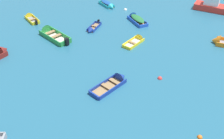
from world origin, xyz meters
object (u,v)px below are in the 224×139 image
at_px(rowboat_yellow_foreground_center, 30,18).
at_px(rowboat_orange_far_left, 223,42).
at_px(rowboat_turquoise_distant_center, 108,5).
at_px(mooring_buoy_far_field, 160,79).
at_px(rowboat_blue_near_left, 135,18).
at_px(motor_launch_red_midfield_left, 218,7).
at_px(mooring_buoy_midfield, 125,10).
at_px(rowboat_green_far_right, 49,33).
at_px(rowboat_deep_blue_back_row_center, 116,81).
at_px(rowboat_yellow_cluster_outer, 138,40).
at_px(mooring_buoy_trailing, 200,137).
at_px(rowboat_deep_blue_near_right, 92,29).

distance_m(rowboat_yellow_foreground_center, rowboat_orange_far_left, 23.00).
distance_m(rowboat_orange_far_left, rowboat_turquoise_distant_center, 16.10).
xyz_separation_m(rowboat_orange_far_left, mooring_buoy_far_field, (-5.83, -7.76, -0.21)).
xyz_separation_m(rowboat_yellow_foreground_center, rowboat_blue_near_left, (12.86, 2.91, 0.13)).
bearing_deg(motor_launch_red_midfield_left, rowboat_yellow_foreground_center, -159.77).
distance_m(motor_launch_red_midfield_left, mooring_buoy_midfield, 12.24).
bearing_deg(motor_launch_red_midfield_left, rowboat_orange_far_left, -89.51).
bearing_deg(motor_launch_red_midfield_left, rowboat_turquoise_distant_center, -171.70).
bearing_deg(rowboat_turquoise_distant_center, rowboat_green_far_right, -113.61).
relative_size(rowboat_orange_far_left, rowboat_deep_blue_back_row_center, 1.10).
xyz_separation_m(rowboat_orange_far_left, rowboat_yellow_cluster_outer, (-8.90, -1.58, -0.07)).
height_order(rowboat_deep_blue_back_row_center, rowboat_blue_near_left, rowboat_blue_near_left).
xyz_separation_m(rowboat_green_far_right, motor_launch_red_midfield_left, (18.68, 11.76, 0.36)).
bearing_deg(rowboat_turquoise_distant_center, mooring_buoy_trailing, -59.66).
distance_m(rowboat_deep_blue_near_right, rowboat_yellow_cluster_outer, 5.71).
bearing_deg(rowboat_turquoise_distant_center, rowboat_deep_blue_back_row_center, -72.37).
xyz_separation_m(rowboat_deep_blue_back_row_center, rowboat_yellow_cluster_outer, (0.50, 7.67, -0.02)).
bearing_deg(rowboat_deep_blue_near_right, motor_launch_red_midfield_left, 33.22).
bearing_deg(rowboat_yellow_cluster_outer, rowboat_orange_far_left, 10.07).
height_order(rowboat_deep_blue_near_right, rowboat_yellow_cluster_outer, rowboat_yellow_cluster_outer).
height_order(rowboat_orange_far_left, mooring_buoy_midfield, rowboat_orange_far_left).
bearing_deg(rowboat_deep_blue_back_row_center, rowboat_orange_far_left, 44.54).
distance_m(rowboat_deep_blue_back_row_center, mooring_buoy_far_field, 3.88).
bearing_deg(rowboat_blue_near_left, rowboat_green_far_right, -144.15).
bearing_deg(rowboat_deep_blue_back_row_center, motor_launch_red_midfield_left, 62.97).
height_order(rowboat_yellow_foreground_center, mooring_buoy_midfield, rowboat_yellow_foreground_center).
height_order(mooring_buoy_trailing, mooring_buoy_midfield, mooring_buoy_midfield).
bearing_deg(rowboat_orange_far_left, rowboat_deep_blue_near_right, -178.35).
relative_size(rowboat_orange_far_left, mooring_buoy_trailing, 11.91).
relative_size(rowboat_turquoise_distant_center, rowboat_yellow_cluster_outer, 0.91).
distance_m(rowboat_green_far_right, rowboat_turquoise_distant_center, 10.54).
bearing_deg(rowboat_deep_blue_near_right, mooring_buoy_far_field, -40.26).
xyz_separation_m(rowboat_yellow_foreground_center, rowboat_deep_blue_back_row_center, (13.59, -9.83, -0.00)).
height_order(rowboat_orange_far_left, rowboat_turquoise_distant_center, rowboat_orange_far_left).
bearing_deg(rowboat_orange_far_left, mooring_buoy_midfield, 151.96).
relative_size(rowboat_deep_blue_back_row_center, rowboat_yellow_cluster_outer, 1.22).
relative_size(rowboat_turquoise_distant_center, mooring_buoy_far_field, 6.99).
distance_m(rowboat_yellow_foreground_center, rowboat_green_far_right, 5.38).
bearing_deg(mooring_buoy_far_field, motor_launch_red_midfield_left, 71.08).
relative_size(rowboat_deep_blue_back_row_center, mooring_buoy_far_field, 9.37).
bearing_deg(rowboat_blue_near_left, rowboat_deep_blue_near_right, -138.11).
distance_m(rowboat_orange_far_left, motor_launch_red_midfield_left, 9.04).
xyz_separation_m(rowboat_orange_far_left, rowboat_turquoise_distant_center, (-14.54, 6.92, 0.05)).
bearing_deg(rowboat_blue_near_left, motor_launch_red_midfield_left, 28.81).
height_order(rowboat_green_far_right, rowboat_yellow_cluster_outer, rowboat_green_far_right).
distance_m(rowboat_blue_near_left, mooring_buoy_far_field, 12.05).
relative_size(rowboat_yellow_foreground_center, rowboat_orange_far_left, 0.68).
height_order(rowboat_orange_far_left, rowboat_yellow_cluster_outer, rowboat_orange_far_left).
xyz_separation_m(rowboat_green_far_right, mooring_buoy_far_field, (12.93, -5.02, -0.24)).
bearing_deg(rowboat_orange_far_left, rowboat_turquoise_distant_center, 154.55).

